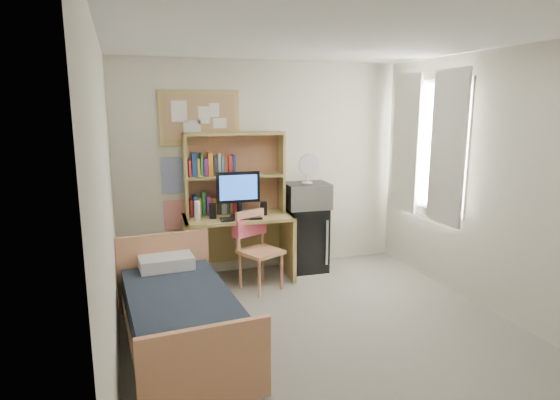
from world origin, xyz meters
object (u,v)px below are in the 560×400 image
object	(u,v)px
bed	(182,322)
microwave	(307,195)
desk_chair	(261,251)
desk_fan	(307,170)
desk	(238,248)
monitor	(238,194)
speaker_right	(264,208)
bulletin_board	(200,118)
mini_fridge	(306,238)
speaker_left	(213,211)

from	to	relation	value
bed	microwave	distance (m)	2.42
desk_chair	desk_fan	xyz separation A→B (m)	(0.73, 0.44, 0.83)
desk	bed	size ratio (longest dim) A/B	0.72
monitor	microwave	distance (m)	0.91
speaker_right	desk_chair	bearing A→B (deg)	-110.06
desk	bed	bearing A→B (deg)	-117.76
bulletin_board	bed	bearing A→B (deg)	-105.80
bulletin_board	microwave	size ratio (longest dim) A/B	1.76
desk_chair	desk_fan	distance (m)	1.19
desk_chair	mini_fridge	world-z (taller)	desk_chair
desk_chair	microwave	bearing A→B (deg)	7.00
bulletin_board	speaker_right	distance (m)	1.30
speaker_left	desk_chair	bearing A→B (deg)	-33.04
speaker_right	monitor	bearing A→B (deg)	-180.00
monitor	speaker_right	size ratio (longest dim) A/B	3.31
desk_chair	desk_fan	size ratio (longest dim) A/B	2.75
mini_fridge	microwave	xyz separation A→B (m)	(-0.00, -0.02, 0.56)
monitor	speaker_right	distance (m)	0.35
desk	monitor	size ratio (longest dim) A/B	2.36
speaker_right	microwave	xyz separation A→B (m)	(0.60, 0.13, 0.10)
bulletin_board	desk_fan	distance (m)	1.43
bulletin_board	monitor	distance (m)	1.01
mini_fridge	speaker_left	xyz separation A→B (m)	(-1.20, -0.12, 0.47)
desk_chair	desk_fan	world-z (taller)	desk_fan
microwave	monitor	bearing A→B (deg)	-169.38
bulletin_board	desk_chair	world-z (taller)	bulletin_board
bulletin_board	desk	distance (m)	1.60
desk	mini_fridge	size ratio (longest dim) A/B	1.56
monitor	desk_fan	distance (m)	0.94
mini_fridge	desk_fan	bearing A→B (deg)	-90.00
mini_fridge	bed	xyz separation A→B (m)	(-1.76, -1.52, -0.16)
bulletin_board	speaker_left	world-z (taller)	bulletin_board
desk	microwave	bearing A→B (deg)	6.43
desk_fan	microwave	bearing A→B (deg)	0.00
desk_fan	speaker_right	bearing A→B (deg)	-164.43
monitor	speaker_left	size ratio (longest dim) A/B	3.06
monitor	desk_fan	size ratio (longest dim) A/B	1.63
mini_fridge	monitor	world-z (taller)	monitor
bed	bulletin_board	bearing A→B (deg)	70.70
monitor	speaker_right	bearing A→B (deg)	0.00
desk_chair	speaker_right	distance (m)	0.54
desk	microwave	xyz separation A→B (m)	(0.90, 0.06, 0.57)
mini_fridge	desk_fan	distance (m)	0.88
bed	speaker_right	xyz separation A→B (m)	(1.15, 1.37, 0.63)
mini_fridge	microwave	size ratio (longest dim) A/B	1.52
bed	microwave	size ratio (longest dim) A/B	3.31
monitor	microwave	xyz separation A→B (m)	(0.90, 0.12, -0.09)
desk	monitor	distance (m)	0.66
desk_fan	bed	bearing A→B (deg)	-136.11
microwave	desk	bearing A→B (deg)	-173.15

